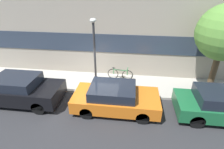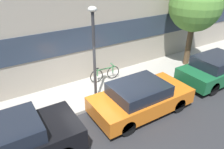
{
  "view_description": "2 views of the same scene",
  "coord_description": "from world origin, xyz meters",
  "px_view_note": "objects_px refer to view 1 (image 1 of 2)",
  "views": [
    {
      "loc": [
        1.94,
        -7.65,
        5.32
      ],
      "look_at": [
        0.92,
        0.34,
        1.1
      ],
      "focal_mm": 28.0,
      "sensor_mm": 36.0,
      "label": 1
    },
    {
      "loc": [
        -3.38,
        -6.4,
        5.26
      ],
      "look_at": [
        0.98,
        0.59,
        0.98
      ],
      "focal_mm": 35.0,
      "sensor_mm": 36.0,
      "label": 2
    }
  ],
  "objects_px": {
    "bicycle": "(120,74)",
    "lamp_post": "(94,48)",
    "parked_car_green": "(222,105)",
    "fire_hydrant": "(28,78)",
    "parked_car_black": "(20,90)",
    "parked_car_orange": "(115,98)"
  },
  "relations": [
    {
      "from": "parked_car_black",
      "to": "fire_hydrant",
      "type": "height_order",
      "value": "parked_car_black"
    },
    {
      "from": "fire_hydrant",
      "to": "bicycle",
      "type": "height_order",
      "value": "bicycle"
    },
    {
      "from": "bicycle",
      "to": "lamp_post",
      "type": "relative_size",
      "value": 0.4
    },
    {
      "from": "parked_car_black",
      "to": "bicycle",
      "type": "height_order",
      "value": "parked_car_black"
    },
    {
      "from": "parked_car_black",
      "to": "parked_car_orange",
      "type": "height_order",
      "value": "parked_car_black"
    },
    {
      "from": "parked_car_green",
      "to": "bicycle",
      "type": "distance_m",
      "value": 5.37
    },
    {
      "from": "parked_car_black",
      "to": "parked_car_green",
      "type": "distance_m",
      "value": 9.32
    },
    {
      "from": "fire_hydrant",
      "to": "bicycle",
      "type": "xyz_separation_m",
      "value": [
        5.26,
        1.11,
        0.04
      ]
    },
    {
      "from": "parked_car_green",
      "to": "fire_hydrant",
      "type": "xyz_separation_m",
      "value": [
        -9.9,
        1.6,
        -0.21
      ]
    },
    {
      "from": "parked_car_green",
      "to": "bicycle",
      "type": "relative_size",
      "value": 2.56
    },
    {
      "from": "parked_car_black",
      "to": "parked_car_orange",
      "type": "xyz_separation_m",
      "value": [
        4.67,
        0.0,
        -0.07
      ]
    },
    {
      "from": "parked_car_black",
      "to": "parked_car_orange",
      "type": "distance_m",
      "value": 4.67
    },
    {
      "from": "parked_car_green",
      "to": "lamp_post",
      "type": "bearing_deg",
      "value": 166.55
    },
    {
      "from": "lamp_post",
      "to": "bicycle",
      "type": "bearing_deg",
      "value": 47.29
    },
    {
      "from": "bicycle",
      "to": "parked_car_green",
      "type": "bearing_deg",
      "value": -25.97
    },
    {
      "from": "parked_car_green",
      "to": "lamp_post",
      "type": "height_order",
      "value": "lamp_post"
    },
    {
      "from": "parked_car_green",
      "to": "bicycle",
      "type": "xyz_separation_m",
      "value": [
        -4.64,
        2.71,
        -0.17
      ]
    },
    {
      "from": "bicycle",
      "to": "lamp_post",
      "type": "distance_m",
      "value": 2.71
    },
    {
      "from": "parked_car_orange",
      "to": "parked_car_green",
      "type": "height_order",
      "value": "parked_car_green"
    },
    {
      "from": "bicycle",
      "to": "lamp_post",
      "type": "bearing_deg",
      "value": -128.44
    },
    {
      "from": "parked_car_black",
      "to": "lamp_post",
      "type": "distance_m",
      "value": 4.17
    },
    {
      "from": "parked_car_black",
      "to": "fire_hydrant",
      "type": "bearing_deg",
      "value": 109.76
    }
  ]
}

